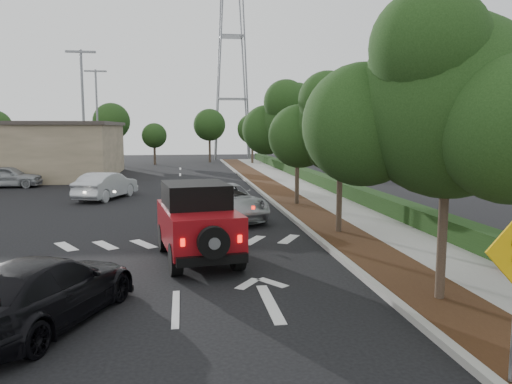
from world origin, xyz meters
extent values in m
plane|color=black|center=(0.00, 0.00, 0.00)|extent=(120.00, 120.00, 0.00)
cube|color=#9E9B93|center=(4.60, 12.00, 0.07)|extent=(0.20, 70.00, 0.15)
cube|color=black|center=(5.60, 12.00, 0.06)|extent=(1.80, 70.00, 0.12)
cube|color=gray|center=(7.50, 12.00, 0.06)|extent=(2.00, 70.00, 0.12)
cube|color=black|center=(8.90, 12.00, 0.40)|extent=(0.80, 70.00, 0.80)
cylinder|color=black|center=(-0.40, 4.96, 0.42)|extent=(0.41, 0.87, 0.83)
cylinder|color=black|center=(1.21, 5.20, 0.42)|extent=(0.41, 0.87, 0.83)
cylinder|color=black|center=(-0.02, 2.37, 0.42)|extent=(0.41, 0.87, 0.83)
cylinder|color=black|center=(1.58, 2.60, 0.42)|extent=(0.41, 0.87, 0.83)
cube|color=maroon|center=(0.59, 3.78, 0.99)|extent=(2.41, 4.08, 1.04)
cube|color=black|center=(0.55, 4.09, 1.84)|extent=(2.01, 2.35, 0.67)
cube|color=maroon|center=(0.38, 5.23, 0.91)|extent=(1.79, 1.30, 0.85)
cube|color=black|center=(0.88, 1.79, 0.52)|extent=(1.79, 0.44, 0.23)
cylinder|color=black|center=(0.90, 1.65, 0.99)|extent=(0.82, 0.34, 0.79)
cube|color=#FF190C|center=(0.17, 1.75, 0.99)|extent=(0.11, 0.06, 0.19)
cube|color=#FF190C|center=(1.58, 1.96, 0.99)|extent=(0.11, 0.06, 0.19)
imported|color=#9EA1A5|center=(1.92, 10.20, 0.72)|extent=(3.54, 5.57, 1.43)
imported|color=black|center=(-2.47, -0.47, 0.66)|extent=(3.43, 4.91, 1.32)
imported|color=#B6B9BF|center=(-3.80, 16.83, 0.71)|extent=(3.00, 4.56, 1.42)
imported|color=#9A9DA1|center=(-10.69, 23.00, 0.69)|extent=(4.10, 1.74, 1.38)
cylinder|color=brown|center=(8.40, 1.09, 0.35)|extent=(0.50, 0.50, 0.50)
sphere|color=black|center=(8.40, 1.09, 0.82)|extent=(0.62, 0.62, 0.62)
imported|color=black|center=(8.40, 1.09, 0.89)|extent=(0.53, 0.46, 0.58)
camera|label=1|loc=(0.19, -10.13, 3.74)|focal=35.00mm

